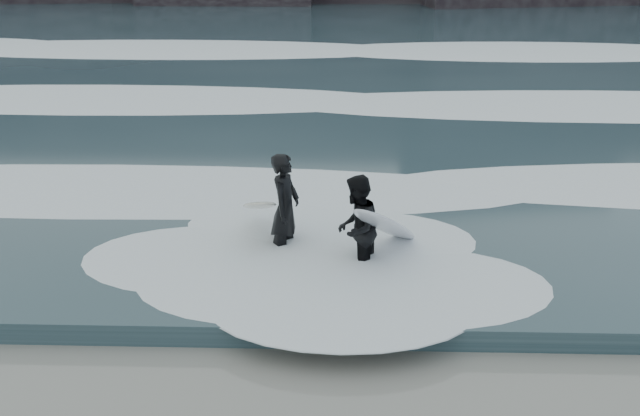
# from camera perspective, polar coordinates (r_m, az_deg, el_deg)

# --- Properties ---
(sea) EXTENTS (90.00, 52.00, 0.30)m
(sea) POSITION_cam_1_polar(r_m,az_deg,el_deg) (35.07, 3.59, 11.97)
(sea) COLOR #293C44
(sea) RESTS_ON ground
(foam_near) EXTENTS (60.00, 3.20, 0.20)m
(foam_near) POSITION_cam_1_polar(r_m,az_deg,el_deg) (15.47, 5.58, 2.41)
(foam_near) COLOR white
(foam_near) RESTS_ON sea
(foam_mid) EXTENTS (60.00, 4.00, 0.24)m
(foam_mid) POSITION_cam_1_polar(r_m,az_deg,el_deg) (22.23, 4.51, 7.94)
(foam_mid) COLOR white
(foam_mid) RESTS_ON sea
(foam_far) EXTENTS (60.00, 4.80, 0.30)m
(foam_far) POSITION_cam_1_polar(r_m,az_deg,el_deg) (31.07, 3.81, 11.48)
(foam_far) COLOR white
(foam_far) RESTS_ON sea
(surfer_left) EXTENTS (1.08, 1.92, 1.74)m
(surfer_left) POSITION_cam_1_polar(r_m,az_deg,el_deg) (12.23, -2.83, -0.00)
(surfer_left) COLOR black
(surfer_left) RESTS_ON ground
(surfer_right) EXTENTS (1.50, 2.16, 1.60)m
(surfer_right) POSITION_cam_1_polar(r_m,az_deg,el_deg) (11.62, 3.00, -1.44)
(surfer_right) COLOR black
(surfer_right) RESTS_ON ground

